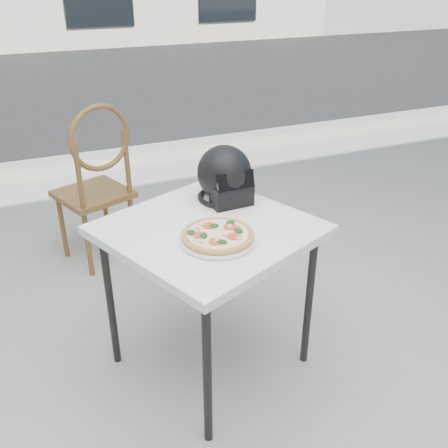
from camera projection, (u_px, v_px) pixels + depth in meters
name	position (u px, v px, depth m)	size (l,w,h in m)	color
ground	(189.00, 356.00, 2.62)	(80.00, 80.00, 0.00)	#9E9A95
street_asphalt	(49.00, 88.00, 8.32)	(30.00, 8.00, 0.00)	black
curb	(89.00, 161.00, 5.03)	(30.00, 0.25, 0.12)	gray
cafe_table_main	(209.00, 240.00, 2.26)	(1.08, 1.08, 0.79)	white
plate	(218.00, 240.00, 2.10)	(0.42, 0.42, 0.02)	white
pizza	(218.00, 235.00, 2.09)	(0.37, 0.37, 0.04)	tan
helmet	(225.00, 177.00, 2.42)	(0.28, 0.29, 0.28)	black
cafe_chair_main	(97.00, 178.00, 3.18)	(0.55, 0.55, 1.11)	brown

